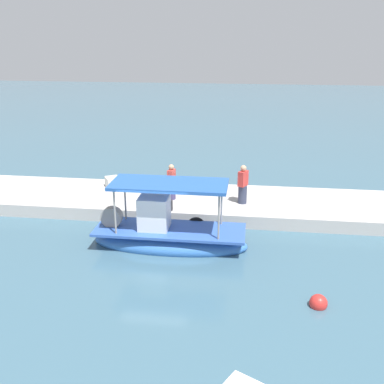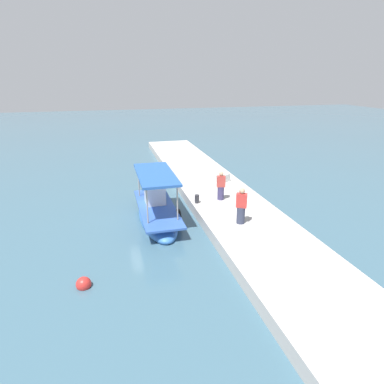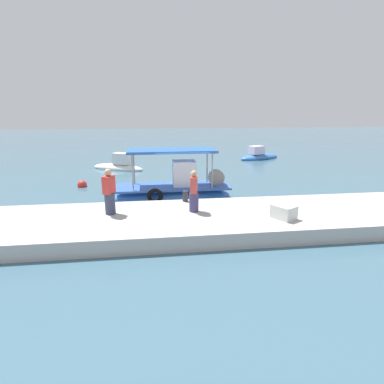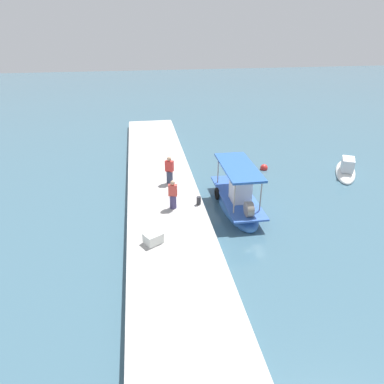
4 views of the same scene
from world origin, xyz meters
name	(u,v)px [view 2 (image 2 of 4)]	position (x,y,z in m)	size (l,w,h in m)	color
ground_plane	(152,217)	(0.00, 0.00, 0.00)	(120.00, 120.00, 0.00)	#3D6173
dock_quay	(227,204)	(0.00, -4.27, 0.28)	(36.00, 4.17, 0.56)	#B9B4AF
main_fishing_boat	(157,211)	(-0.36, -0.21, 0.47)	(5.89, 1.96, 2.89)	#366FC0
fisherman_near_bollard	(221,187)	(0.13, -3.90, 1.30)	(0.42, 0.50, 1.62)	#3D3862
fisherman_by_crate	(241,207)	(-3.06, -3.77, 1.35)	(0.52, 0.56, 1.74)	#343A51
mooring_bollard	(197,199)	(-0.05, -2.47, 0.79)	(0.24, 0.24, 0.46)	#2D2D33
cargo_crate	(223,178)	(3.26, -5.15, 0.81)	(0.78, 0.62, 0.50)	silver
marker_buoy	(84,284)	(-5.53, 3.25, 0.11)	(0.54, 0.54, 0.54)	red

